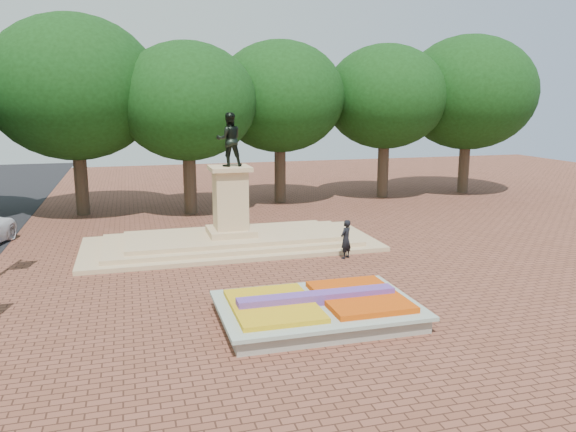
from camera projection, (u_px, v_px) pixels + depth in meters
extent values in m
plane|color=brown|center=(272.00, 302.00, 19.72)|extent=(90.00, 90.00, 0.00)
cube|color=gray|center=(317.00, 313.00, 18.06)|extent=(6.00, 4.00, 0.45)
cube|color=#B0BCAB|center=(317.00, 305.00, 18.00)|extent=(6.30, 4.30, 0.12)
cube|color=#E7560C|center=(359.00, 297.00, 18.36)|extent=(2.60, 3.40, 0.22)
cube|color=gold|center=(273.00, 306.00, 17.59)|extent=(2.60, 3.40, 0.18)
cube|color=#553187|center=(317.00, 298.00, 17.96)|extent=(5.20, 0.55, 0.38)
cube|color=tan|center=(231.00, 244.00, 27.24)|extent=(14.00, 6.00, 0.20)
cube|color=tan|center=(231.00, 240.00, 27.20)|extent=(12.00, 5.00, 0.20)
cube|color=tan|center=(231.00, 236.00, 27.16)|extent=(10.00, 4.00, 0.20)
cube|color=tan|center=(231.00, 231.00, 27.11)|extent=(2.20, 2.20, 0.30)
cube|color=tan|center=(230.00, 200.00, 26.80)|extent=(1.50, 1.50, 2.80)
cube|color=tan|center=(230.00, 168.00, 26.49)|extent=(1.90, 1.90, 0.20)
imported|color=black|center=(229.00, 140.00, 26.22)|extent=(1.22, 0.95, 2.50)
cylinder|color=#3A2C20|center=(72.00, 183.00, 34.14)|extent=(0.80, 0.80, 4.00)
ellipsoid|color=black|center=(66.00, 105.00, 33.20)|extent=(8.80, 8.80, 7.48)
cylinder|color=#3A2C20|center=(188.00, 179.00, 36.01)|extent=(0.80, 0.80, 4.00)
ellipsoid|color=black|center=(185.00, 105.00, 35.07)|extent=(8.80, 8.80, 7.48)
cylinder|color=#3A2C20|center=(292.00, 175.00, 37.88)|extent=(0.80, 0.80, 4.00)
ellipsoid|color=black|center=(292.00, 105.00, 36.94)|extent=(8.80, 8.80, 7.48)
cylinder|color=#3A2C20|center=(387.00, 172.00, 39.75)|extent=(0.80, 0.80, 4.00)
ellipsoid|color=black|center=(389.00, 104.00, 38.81)|extent=(8.80, 8.80, 7.48)
cylinder|color=#3A2C20|center=(473.00, 169.00, 41.63)|extent=(0.80, 0.80, 4.00)
ellipsoid|color=black|center=(477.00, 104.00, 40.68)|extent=(8.80, 8.80, 7.48)
imported|color=black|center=(346.00, 239.00, 25.00)|extent=(0.76, 0.72, 1.75)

